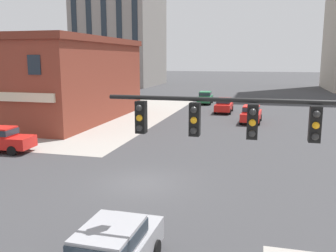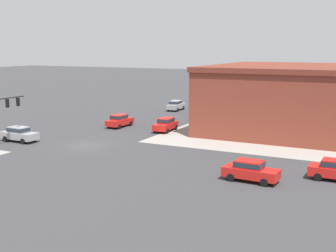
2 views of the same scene
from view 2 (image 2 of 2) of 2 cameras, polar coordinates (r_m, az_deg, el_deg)
The scene contains 9 objects.
ground_plane at distance 49.39m, azimuth -10.24°, elevation -2.45°, with size 320.00×320.00×0.00m, color #38383A.
sidewalk_far_corner at distance 60.01m, azimuth 17.57°, elevation -0.55°, with size 32.00×32.00×0.02m, color gray.
car_main_northbound_near at distance 71.04m, azimuth 5.03°, elevation 2.21°, with size 4.48×2.06×1.68m.
car_main_northbound_far at distance 53.14m, azimuth -18.45°, elevation -0.92°, with size 1.97×4.44×1.68m.
car_main_southbound_near at distance 36.24m, azimuth 10.45°, elevation -5.53°, with size 2.06×4.48×1.68m.
car_main_southbound_far at distance 75.38m, azimuth 0.99°, elevation 2.70°, with size 4.52×2.13×1.68m.
car_parked_curb at distance 56.67m, azimuth -0.30°, elevation 0.26°, with size 4.50×2.09×1.68m.
car_main_mid at distance 60.01m, azimuth -6.19°, elevation 0.75°, with size 4.43×1.95×1.68m.
storefront_block_near_corner at distance 59.84m, azimuth 15.12°, elevation 3.55°, with size 22.26×18.86×8.26m.
Camera 2 is at (38.35, 29.28, 10.54)m, focal length 47.83 mm.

